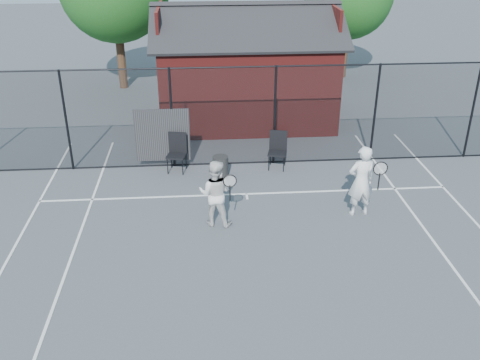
{
  "coord_description": "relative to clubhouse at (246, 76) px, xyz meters",
  "views": [
    {
      "loc": [
        -1.15,
        -9.75,
        6.72
      ],
      "look_at": [
        -0.28,
        1.65,
        1.1
      ],
      "focal_mm": 40.0,
      "sensor_mm": 36.0,
      "label": 1
    }
  ],
  "objects": [
    {
      "name": "player_front",
      "position": [
        2.21,
        -7.28,
        -0.68
      ],
      "size": [
        0.85,
        0.65,
        1.84
      ],
      "color": "white",
      "rests_on": "ground"
    },
    {
      "name": "chair_right",
      "position": [
        0.55,
        -4.4,
        -1.06
      ],
      "size": [
        0.64,
        0.65,
        1.09
      ],
      "primitive_type": "cube",
      "rotation": [
        0.0,
        0.0,
        -0.24
      ],
      "color": "black",
      "rests_on": "ground"
    },
    {
      "name": "chair_left",
      "position": [
        -2.41,
        -4.4,
        -1.05
      ],
      "size": [
        0.64,
        0.66,
        1.11
      ],
      "primitive_type": "cube",
      "rotation": [
        0.0,
        0.0,
        -0.22
      ],
      "color": "black",
      "rests_on": "ground"
    },
    {
      "name": "court_lines",
      "position": [
        -0.5,
        -10.32,
        -1.6
      ],
      "size": [
        11.02,
        18.0,
        0.01
      ],
      "color": "white",
      "rests_on": "ground"
    },
    {
      "name": "fence",
      "position": [
        -0.8,
        -4.0,
        -0.16
      ],
      "size": [
        22.04,
        3.0,
        3.0
      ],
      "color": "black",
      "rests_on": "ground"
    },
    {
      "name": "ground",
      "position": [
        -0.5,
        -9.0,
        -1.61
      ],
      "size": [
        80.0,
        80.0,
        0.0
      ],
      "primitive_type": "plane",
      "color": "#4C4F57",
      "rests_on": "ground"
    },
    {
      "name": "waste_bin",
      "position": [
        -1.15,
        -4.9,
        -1.28
      ],
      "size": [
        0.54,
        0.54,
        0.65
      ],
      "primitive_type": "cylinder",
      "rotation": [
        0.0,
        0.0,
        -0.24
      ],
      "color": "#272727",
      "rests_on": "ground"
    },
    {
      "name": "clubhouse",
      "position": [
        0.0,
        0.0,
        0.0
      ],
      "size": [
        6.5,
        4.36,
        4.19
      ],
      "color": "maroon",
      "rests_on": "ground"
    },
    {
      "name": "player_back",
      "position": [
        -1.38,
        -7.48,
        -0.77
      ],
      "size": [
        0.96,
        0.8,
        1.67
      ],
      "color": "silver",
      "rests_on": "ground"
    }
  ]
}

